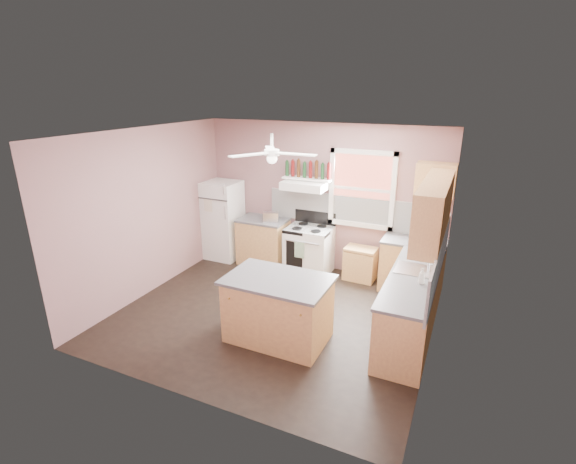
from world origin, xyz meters
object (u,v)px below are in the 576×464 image
at_px(refrigerator, 223,220).
at_px(stove, 309,250).
at_px(cart, 360,265).
at_px(toaster, 271,217).
at_px(island, 278,310).

height_order(refrigerator, stove, refrigerator).
relative_size(stove, cart, 1.59).
relative_size(toaster, island, 0.21).
height_order(cart, island, island).
bearing_deg(island, toaster, 119.44).
height_order(refrigerator, toaster, refrigerator).
height_order(toaster, stove, toaster).
bearing_deg(refrigerator, toaster, -1.61).
xyz_separation_m(toaster, cart, (1.71, 0.13, -0.72)).
relative_size(cart, island, 0.42).
relative_size(refrigerator, toaster, 5.53).
distance_m(toaster, cart, 1.86).
bearing_deg(island, refrigerator, 136.55).
height_order(toaster, island, toaster).
xyz_separation_m(refrigerator, island, (2.26, -2.19, -0.34)).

